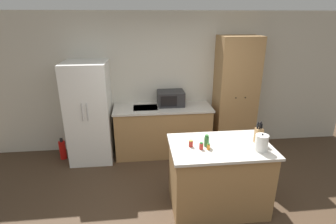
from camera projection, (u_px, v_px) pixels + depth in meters
name	position (u px, v px, depth m)	size (l,w,h in m)	color
wall_back	(172.00, 83.00, 5.02)	(7.20, 0.06, 2.60)	beige
refrigerator	(90.00, 112.00, 4.64)	(0.74, 0.74, 1.79)	white
back_counter	(163.00, 130.00, 4.97)	(1.80, 0.66, 0.93)	#9E7547
pantry_cabinet	(235.00, 96.00, 4.93)	(0.73, 0.56, 2.19)	#9E7547
kitchen_island	(218.00, 176.00, 3.54)	(1.31, 0.84, 0.94)	#9E7547
microwave	(171.00, 98.00, 4.87)	(0.49, 0.39, 0.27)	#232326
knife_block	(259.00, 135.00, 3.39)	(0.09, 0.08, 0.30)	#9E7547
spice_bottle_tall_dark	(201.00, 146.00, 3.26)	(0.05, 0.05, 0.09)	#B2281E
spice_bottle_short_red	(208.00, 147.00, 3.25)	(0.04, 0.04, 0.08)	orange
spice_bottle_amber_oil	(191.00, 143.00, 3.33)	(0.06, 0.06, 0.09)	#B2281E
spice_bottle_green_herb	(207.00, 141.00, 3.32)	(0.06, 0.06, 0.16)	#337033
kettle	(261.00, 143.00, 3.21)	(0.16, 0.16, 0.23)	white
fire_extinguisher	(63.00, 150.00, 4.85)	(0.12, 0.12, 0.41)	red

